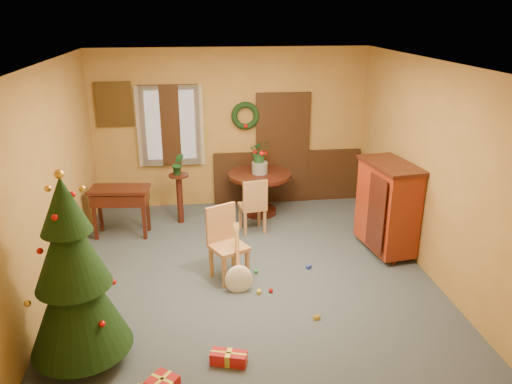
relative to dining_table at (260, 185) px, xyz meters
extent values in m
plane|color=#35414E|center=(-0.44, -2.14, -0.54)|extent=(5.50, 5.50, 0.00)
plane|color=silver|center=(-0.44, -2.14, 2.36)|extent=(5.50, 5.50, 0.00)
plane|color=olive|center=(-0.44, 0.61, 0.91)|extent=(5.00, 0.00, 5.00)
plane|color=olive|center=(-0.44, -4.89, 0.91)|extent=(5.00, 0.00, 5.00)
plane|color=olive|center=(-2.94, -2.14, 0.91)|extent=(0.00, 5.50, 5.50)
plane|color=olive|center=(2.06, -2.14, 0.91)|extent=(0.00, 5.50, 5.50)
cube|color=black|center=(0.61, 0.57, -0.04)|extent=(2.80, 0.06, 1.00)
cube|color=black|center=(0.51, 0.56, 0.51)|extent=(1.00, 0.08, 2.10)
cube|color=white|center=(0.51, 0.59, 0.46)|extent=(0.80, 0.03, 1.90)
cube|color=black|center=(-1.54, 0.56, 1.01)|extent=(1.05, 0.08, 1.45)
cube|color=white|center=(-1.54, 0.59, 1.01)|extent=(0.88, 0.03, 1.25)
cube|color=white|center=(-1.92, 0.51, 1.01)|extent=(0.42, 0.02, 1.45)
cube|color=white|center=(-1.16, 0.51, 1.01)|extent=(0.42, 0.02, 1.45)
torus|color=black|center=(-0.19, 0.53, 1.16)|extent=(0.51, 0.11, 0.51)
cube|color=#4C3819|center=(-2.49, 0.57, 1.41)|extent=(0.62, 0.05, 0.78)
cube|color=gray|center=(-2.49, 0.60, 1.41)|extent=(0.48, 0.02, 0.62)
cylinder|color=black|center=(0.00, 0.00, 0.20)|extent=(1.12, 1.12, 0.06)
cylinder|color=black|center=(0.00, 0.00, 0.14)|extent=(1.00, 1.00, 0.04)
cylinder|color=black|center=(0.00, 0.00, -0.16)|extent=(0.18, 0.18, 0.62)
cylinder|color=black|center=(0.00, 0.00, -0.49)|extent=(0.60, 0.60, 0.10)
cylinder|color=slate|center=(0.00, 0.00, 0.33)|extent=(0.28, 0.28, 0.21)
imported|color=#1E4C23|center=(0.00, 0.00, 0.64)|extent=(0.36, 0.31, 0.40)
cube|color=#A77442|center=(-0.72, -2.28, -0.06)|extent=(0.60, 0.60, 0.05)
cube|color=#A77442|center=(-0.81, -2.10, 0.22)|extent=(0.42, 0.24, 0.53)
cube|color=#A77442|center=(-0.64, -2.04, -0.31)|extent=(0.06, 0.06, 0.46)
cube|color=#A77442|center=(-0.96, -2.20, -0.31)|extent=(0.06, 0.06, 0.46)
cube|color=#A77442|center=(-0.48, -2.36, -0.31)|extent=(0.06, 0.06, 0.46)
cube|color=#A77442|center=(-0.80, -2.52, -0.31)|extent=(0.06, 0.06, 0.46)
cube|color=#A77442|center=(-0.22, -0.73, -0.10)|extent=(0.47, 0.47, 0.05)
cube|color=#A77442|center=(-0.19, -0.91, 0.16)|extent=(0.41, 0.10, 0.49)
cube|color=#A77442|center=(-0.36, -0.92, -0.33)|extent=(0.05, 0.05, 0.42)
cube|color=#A77442|center=(-0.03, -0.87, -0.33)|extent=(0.05, 0.05, 0.42)
cube|color=#A77442|center=(-0.41, -0.59, -0.33)|extent=(0.05, 0.05, 0.42)
cube|color=#A77442|center=(-0.08, -0.54, -0.33)|extent=(0.05, 0.05, 0.42)
cylinder|color=black|center=(-1.42, -0.22, -0.11)|extent=(0.11, 0.11, 0.85)
cylinder|color=black|center=(-1.42, -0.22, 0.32)|extent=(0.34, 0.34, 0.03)
imported|color=#19471E|center=(-1.42, -0.22, 0.53)|extent=(0.22, 0.18, 0.38)
cylinder|color=#382111|center=(-2.37, -3.81, -0.43)|extent=(0.13, 0.13, 0.23)
cone|color=black|center=(-2.37, -3.81, 0.26)|extent=(1.03, 1.03, 1.22)
cone|color=black|center=(-2.37, -3.81, 0.82)|extent=(0.75, 0.75, 0.89)
cone|color=black|center=(-2.37, -3.81, 1.24)|extent=(0.49, 0.49, 0.56)
sphere|color=gold|center=(-2.37, -3.81, 1.54)|extent=(0.09, 0.09, 0.09)
cube|color=black|center=(-2.35, -0.64, 0.26)|extent=(0.97, 0.55, 0.05)
cube|color=black|center=(-2.35, -0.64, 0.12)|extent=(0.91, 0.50, 0.20)
cube|color=black|center=(-2.75, -0.64, -0.16)|extent=(0.09, 0.33, 0.77)
cube|color=black|center=(-1.96, -0.64, -0.16)|extent=(0.09, 0.33, 0.77)
cube|color=#541B09|center=(1.71, -1.72, 0.18)|extent=(0.66, 1.10, 1.28)
cube|color=black|center=(1.71, -1.72, 0.84)|extent=(0.73, 1.17, 0.05)
cylinder|color=black|center=(1.71, -2.15, -0.49)|extent=(0.07, 0.07, 0.09)
cylinder|color=black|center=(1.71, -1.28, -0.49)|extent=(0.07, 0.07, 0.09)
cube|color=brown|center=(-2.40, -2.93, -0.46)|extent=(0.34, 0.29, 0.15)
cube|color=gold|center=(-2.40, -2.93, -0.46)|extent=(0.28, 0.14, 0.16)
cube|color=gold|center=(-2.40, -2.93, -0.46)|extent=(0.11, 0.20, 0.16)
cube|color=#AA1616|center=(-0.86, -4.04, -0.47)|extent=(0.41, 0.26, 0.13)
cube|color=gold|center=(-0.86, -4.04, -0.47)|extent=(0.38, 0.14, 0.14)
cube|color=gold|center=(-0.86, -4.04, -0.47)|extent=(0.10, 0.17, 0.14)
cube|color=#293AB3|center=(0.43, -2.14, -0.51)|extent=(0.09, 0.09, 0.05)
sphere|color=green|center=(-0.34, -2.19, -0.51)|extent=(0.06, 0.06, 0.06)
cube|color=gold|center=(-0.36, -2.72, -0.51)|extent=(0.07, 0.09, 0.05)
sphere|color=red|center=(-0.20, -2.71, -0.51)|extent=(0.06, 0.06, 0.06)
cube|color=gold|center=(0.25, -3.38, -0.51)|extent=(0.09, 0.06, 0.05)
camera|label=1|loc=(-1.10, -8.36, 2.97)|focal=35.00mm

